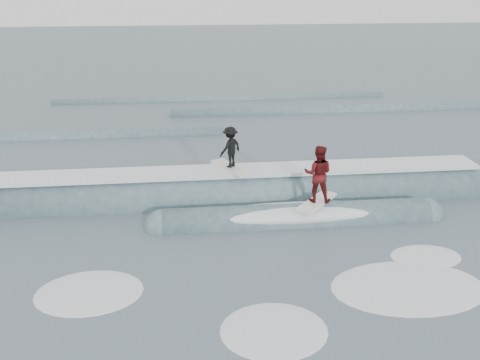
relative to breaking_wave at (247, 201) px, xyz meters
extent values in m
plane|color=#3B4F56|center=(-0.34, -4.82, -0.04)|extent=(160.00, 160.00, 0.00)
cylinder|color=#38575F|center=(-0.34, 0.42, -0.04)|extent=(19.33, 2.02, 2.02)
cylinder|color=#38575F|center=(1.46, -1.78, -0.04)|extent=(9.00, 1.23, 1.23)
sphere|color=#38575F|center=(-3.04, -1.78, -0.04)|extent=(1.23, 1.23, 1.23)
sphere|color=#38575F|center=(5.96, -1.78, -0.04)|extent=(1.23, 1.23, 1.23)
cube|color=white|center=(-0.34, 0.42, 1.04)|extent=(18.00, 1.30, 0.14)
ellipsoid|color=white|center=(1.46, -1.78, 0.26)|extent=(7.60, 1.30, 0.60)
cube|color=silver|center=(-0.58, 0.42, 1.16)|extent=(1.40, 2.03, 0.10)
imported|color=black|center=(-0.58, 0.42, 1.96)|extent=(1.09, 1.06, 1.49)
cube|color=white|center=(2.10, -1.78, 0.62)|extent=(1.72, 1.87, 0.10)
imported|color=#4B0E0E|center=(2.10, -1.78, 1.63)|extent=(1.11, 0.97, 1.92)
ellipsoid|color=white|center=(-4.85, -5.46, -0.04)|extent=(2.80, 1.91, 0.10)
ellipsoid|color=white|center=(4.72, -4.61, -0.04)|extent=(1.78, 1.21, 0.10)
ellipsoid|color=white|center=(-0.32, -7.57, -0.04)|extent=(2.83, 1.93, 0.10)
ellipsoid|color=white|center=(3.54, -6.14, -0.04)|extent=(3.51, 2.40, 0.10)
cylinder|color=#38575F|center=(-11.09, 9.18, -0.04)|extent=(22.00, 0.70, 0.70)
cylinder|color=#38575F|center=(8.10, 13.18, -0.04)|extent=(22.00, 0.80, 0.80)
cylinder|color=#38575F|center=(0.41, 17.18, -0.04)|extent=(22.00, 0.60, 0.60)
camera|label=1|loc=(-2.25, -17.80, 7.70)|focal=40.00mm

